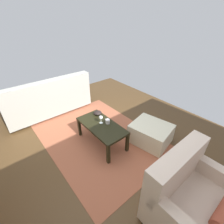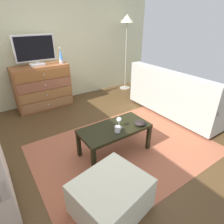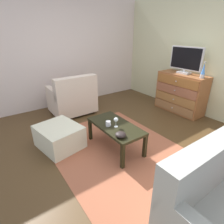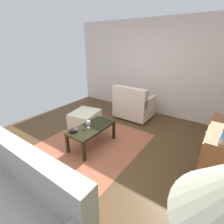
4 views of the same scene
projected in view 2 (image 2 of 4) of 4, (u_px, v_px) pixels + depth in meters
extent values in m
cube|color=#4C351D|center=(107.00, 148.00, 2.94)|extent=(5.37, 5.09, 0.05)
cube|color=beige|center=(47.00, 43.00, 4.04)|extent=(5.37, 0.12, 2.59)
cube|color=#9E563C|center=(125.00, 148.00, 2.88)|extent=(2.60, 1.90, 0.01)
cube|color=#975831|center=(43.00, 87.00, 4.03)|extent=(1.12, 0.45, 0.91)
cube|color=#90603A|center=(48.00, 104.00, 4.00)|extent=(1.06, 0.02, 0.19)
sphere|color=silver|center=(49.00, 104.00, 3.99)|extent=(0.03, 0.03, 0.03)
cube|color=#936033|center=(47.00, 95.00, 3.91)|extent=(1.06, 0.02, 0.19)
sphere|color=silver|center=(47.00, 95.00, 3.90)|extent=(0.03, 0.03, 0.03)
cube|color=brown|center=(45.00, 85.00, 3.81)|extent=(1.06, 0.02, 0.19)
sphere|color=silver|center=(46.00, 85.00, 3.80)|extent=(0.03, 0.03, 0.03)
cube|color=#925829|center=(44.00, 75.00, 3.72)|extent=(1.06, 0.02, 0.19)
sphere|color=silver|center=(44.00, 75.00, 3.70)|extent=(0.03, 0.03, 0.03)
cube|color=silver|center=(38.00, 64.00, 3.82)|extent=(0.28, 0.18, 0.04)
cylinder|color=silver|center=(37.00, 62.00, 3.80)|extent=(0.04, 0.04, 0.05)
cube|color=silver|center=(35.00, 48.00, 3.68)|extent=(0.77, 0.05, 0.49)
cube|color=black|center=(35.00, 48.00, 3.66)|extent=(0.72, 0.01, 0.44)
cylinder|color=#B7B7BC|center=(61.00, 61.00, 4.00)|extent=(0.09, 0.09, 0.08)
cone|color=#4C8CE5|center=(61.00, 54.00, 3.93)|extent=(0.08, 0.08, 0.22)
cylinder|color=#B7B7BC|center=(60.00, 48.00, 3.88)|extent=(0.04, 0.04, 0.03)
cube|color=black|center=(79.00, 145.00, 2.66)|extent=(0.05, 0.05, 0.38)
cube|color=black|center=(130.00, 125.00, 3.12)|extent=(0.05, 0.05, 0.38)
cube|color=black|center=(94.00, 162.00, 2.34)|extent=(0.05, 0.05, 0.38)
cube|color=black|center=(149.00, 138.00, 2.81)|extent=(0.05, 0.05, 0.38)
cube|color=black|center=(115.00, 129.00, 2.63)|extent=(0.99, 0.49, 0.04)
cylinder|color=silver|center=(119.00, 127.00, 2.63)|extent=(0.06, 0.06, 0.00)
cylinder|color=silver|center=(119.00, 124.00, 2.61)|extent=(0.01, 0.01, 0.09)
sphere|color=silver|center=(119.00, 120.00, 2.57)|extent=(0.07, 0.07, 0.07)
cylinder|color=white|center=(117.00, 129.00, 2.50)|extent=(0.08, 0.08, 0.08)
torus|color=white|center=(120.00, 128.00, 2.52)|extent=(0.05, 0.01, 0.05)
ellipsoid|color=black|center=(140.00, 123.00, 2.66)|extent=(0.16, 0.16, 0.07)
cylinder|color=#332319|center=(156.00, 94.00, 4.80)|extent=(0.05, 0.05, 0.05)
cylinder|color=#332319|center=(207.00, 137.00, 3.12)|extent=(0.05, 0.05, 0.05)
cylinder|color=#332319|center=(135.00, 100.00, 4.46)|extent=(0.05, 0.05, 0.05)
cube|color=#A7A9A0|center=(177.00, 101.00, 3.86)|extent=(0.85, 1.98, 0.39)
cube|color=#A7A9A0|center=(170.00, 84.00, 3.50)|extent=(0.20, 1.98, 0.46)
cube|color=#A7A9A0|center=(147.00, 76.00, 4.41)|extent=(0.81, 0.12, 0.20)
cylinder|color=#A74637|center=(200.00, 90.00, 3.67)|extent=(0.16, 0.40, 0.16)
cylinder|color=#332319|center=(2.00, 174.00, 2.39)|extent=(0.05, 0.05, 0.05)
cube|color=beige|center=(111.00, 196.00, 1.90)|extent=(0.80, 0.72, 0.37)
cylinder|color=#A59E8C|center=(125.00, 88.00, 5.29)|extent=(0.28, 0.28, 0.02)
cylinder|color=#A59E8C|center=(126.00, 57.00, 4.91)|extent=(0.02, 0.02, 1.64)
cone|color=beige|center=(127.00, 18.00, 4.50)|extent=(0.32, 0.32, 0.18)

